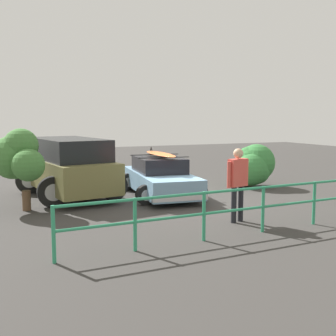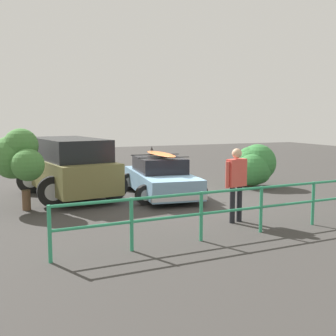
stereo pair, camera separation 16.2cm
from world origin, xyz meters
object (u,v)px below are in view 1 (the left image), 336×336
suv_car (69,167)px  person_bystander (238,178)px  sedan_car (160,177)px  bush_near_right (17,157)px  bush_near_left (252,165)px

suv_car → person_bystander: size_ratio=2.59×
person_bystander → suv_car: bearing=-57.7°
sedan_car → suv_car: size_ratio=0.92×
suv_car → bush_near_right: bush_near_right is taller
suv_car → bush_near_right: 2.21m
sedan_car → person_bystander: person_bystander is taller
bush_near_left → bush_near_right: 8.05m
suv_car → bush_near_right: bearing=42.3°
bush_near_right → suv_car: bearing=-137.7°
sedan_car → person_bystander: size_ratio=2.40×
sedan_car → person_bystander: (-0.37, 3.91, 0.48)m
suv_car → bush_near_left: 6.43m
sedan_car → bush_near_right: 4.42m
person_bystander → sedan_car: bearing=-84.7°
bush_near_right → sedan_car: bearing=-173.2°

